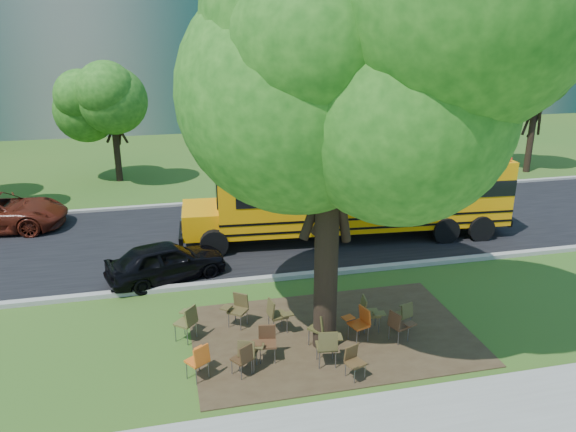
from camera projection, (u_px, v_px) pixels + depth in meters
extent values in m
plane|color=#29561B|center=(289.00, 330.00, 14.49)|extent=(160.00, 160.00, 0.00)
cube|color=#382819|center=(332.00, 335.00, 14.24)|extent=(7.00, 4.50, 0.03)
cube|color=black|center=(247.00, 235.00, 20.93)|extent=(80.00, 8.00, 0.04)
cube|color=gray|center=(267.00, 279.00, 17.23)|extent=(80.00, 0.25, 0.14)
cube|color=gray|center=(232.00, 201.00, 24.69)|extent=(80.00, 0.25, 0.14)
cylinder|color=black|center=(117.00, 146.00, 27.58)|extent=(0.32, 0.32, 3.50)
sphere|color=#1A5212|center=(111.00, 95.00, 26.78)|extent=(4.80, 4.80, 4.80)
cylinder|color=black|center=(380.00, 135.00, 28.40)|extent=(0.38, 0.38, 4.20)
sphere|color=#1A5212|center=(383.00, 76.00, 27.44)|extent=(5.60, 5.60, 5.60)
cylinder|color=black|center=(531.00, 138.00, 29.28)|extent=(0.34, 0.34, 3.60)
sphere|color=#1A5212|center=(538.00, 88.00, 28.45)|extent=(5.00, 5.00, 5.00)
cylinder|color=black|center=(326.00, 248.00, 12.96)|extent=(0.56, 0.56, 5.17)
sphere|color=#1A5212|center=(330.00, 87.00, 11.76)|extent=(7.20, 7.20, 7.20)
cube|color=orange|center=(363.00, 192.00, 20.34)|extent=(10.67, 3.15, 2.34)
cube|color=black|center=(371.00, 185.00, 20.30)|extent=(10.10, 3.15, 0.57)
cube|color=orange|center=(201.00, 219.00, 19.73)|extent=(1.39, 2.19, 0.91)
cube|color=black|center=(362.00, 208.00, 20.54)|extent=(10.69, 3.18, 0.08)
cube|color=black|center=(362.00, 217.00, 20.66)|extent=(10.69, 3.18, 0.08)
cylinder|color=black|center=(214.00, 244.00, 18.83)|extent=(0.97, 0.36, 0.96)
cylinder|color=black|center=(212.00, 220.00, 21.07)|extent=(0.97, 0.36, 0.96)
cylinder|color=black|center=(446.00, 231.00, 20.03)|extent=(0.97, 0.36, 0.96)
cylinder|color=black|center=(421.00, 210.00, 22.26)|extent=(0.97, 0.36, 0.96)
cylinder|color=black|center=(481.00, 229.00, 20.22)|extent=(0.97, 0.36, 0.96)
cylinder|color=black|center=(453.00, 208.00, 22.46)|extent=(0.97, 0.36, 0.96)
cube|color=#DA5D17|center=(197.00, 361.00, 12.37)|extent=(0.58, 0.57, 0.05)
cube|color=#DA5D17|center=(202.00, 355.00, 12.18)|extent=(0.39, 0.31, 0.41)
cube|color=#DA5D17|center=(201.00, 349.00, 12.59)|extent=(0.34, 0.36, 0.03)
cylinder|color=slate|center=(187.00, 370.00, 12.44)|extent=(0.02, 0.02, 0.46)
cylinder|color=slate|center=(209.00, 369.00, 12.45)|extent=(0.02, 0.02, 0.46)
cube|color=#4A3E20|center=(248.00, 353.00, 12.70)|extent=(0.52, 0.51, 0.05)
cube|color=#4A3E20|center=(246.00, 349.00, 12.47)|extent=(0.39, 0.23, 0.39)
cube|color=#4A3E20|center=(259.00, 346.00, 12.76)|extent=(0.30, 0.33, 0.03)
cylinder|color=slate|center=(243.00, 357.00, 12.95)|extent=(0.02, 0.02, 0.43)
cylinder|color=slate|center=(254.00, 366.00, 12.60)|extent=(0.02, 0.02, 0.43)
cube|color=#3D2816|center=(242.00, 359.00, 12.51)|extent=(0.53, 0.53, 0.05)
cube|color=#3D2816|center=(246.00, 354.00, 12.33)|extent=(0.36, 0.28, 0.37)
cube|color=#3D2816|center=(245.00, 348.00, 12.71)|extent=(0.31, 0.33, 0.03)
cylinder|color=slate|center=(232.00, 367.00, 12.57)|extent=(0.02, 0.02, 0.42)
cylinder|color=slate|center=(252.00, 367.00, 12.58)|extent=(0.02, 0.02, 0.42)
cube|color=#4B2E1A|center=(267.00, 344.00, 13.04)|extent=(0.48, 0.46, 0.05)
cube|color=#4B2E1A|center=(267.00, 332.00, 13.13)|extent=(0.41, 0.16, 0.40)
cube|color=#4B2E1A|center=(257.00, 343.00, 12.85)|extent=(0.26, 0.31, 0.03)
cylinder|color=slate|center=(275.00, 356.00, 12.96)|extent=(0.02, 0.02, 0.45)
cylinder|color=slate|center=(260.00, 349.00, 13.26)|extent=(0.02, 0.02, 0.45)
cube|color=#473E1F|center=(326.00, 346.00, 12.86)|extent=(0.52, 0.50, 0.06)
cube|color=#473E1F|center=(328.00, 342.00, 12.59)|extent=(0.45, 0.16, 0.44)
cube|color=#473E1F|center=(337.00, 337.00, 12.99)|extent=(0.28, 0.34, 0.03)
cylinder|color=slate|center=(317.00, 351.00, 13.10)|extent=(0.03, 0.03, 0.50)
cylinder|color=slate|center=(336.00, 360.00, 12.78)|extent=(0.03, 0.03, 0.50)
cube|color=#4C351B|center=(355.00, 363.00, 12.38)|extent=(0.48, 0.47, 0.04)
cube|color=#4C351B|center=(351.00, 352.00, 12.44)|extent=(0.36, 0.21, 0.36)
cube|color=#4C351B|center=(352.00, 365.00, 12.13)|extent=(0.27, 0.30, 0.03)
cylinder|color=slate|center=(365.00, 372.00, 12.41)|extent=(0.02, 0.02, 0.40)
cylinder|color=slate|center=(345.00, 370.00, 12.48)|extent=(0.02, 0.02, 0.40)
cube|color=#CA4F15|center=(359.00, 325.00, 13.84)|extent=(0.52, 0.53, 0.05)
cube|color=#CA4F15|center=(365.00, 315.00, 13.86)|extent=(0.22, 0.42, 0.41)
cube|color=#CA4F15|center=(348.00, 318.00, 13.93)|extent=(0.34, 0.30, 0.03)
cylinder|color=slate|center=(357.00, 338.00, 13.69)|extent=(0.02, 0.02, 0.46)
cylinder|color=slate|center=(359.00, 328.00, 14.14)|extent=(0.02, 0.02, 0.46)
cube|color=#4D2F1B|center=(399.00, 326.00, 13.85)|extent=(0.50, 0.51, 0.05)
cube|color=#4D2F1B|center=(394.00, 320.00, 13.69)|extent=(0.22, 0.39, 0.39)
cube|color=#4D2F1B|center=(410.00, 324.00, 13.70)|extent=(0.33, 0.29, 0.03)
cylinder|color=slate|center=(399.00, 329.00, 14.13)|extent=(0.02, 0.02, 0.43)
cylinder|color=slate|center=(398.00, 338.00, 13.70)|extent=(0.02, 0.02, 0.43)
cube|color=brown|center=(185.00, 323.00, 13.89)|extent=(0.62, 0.63, 0.05)
cube|color=brown|center=(191.00, 316.00, 13.72)|extent=(0.36, 0.40, 0.43)
cube|color=brown|center=(187.00, 312.00, 14.13)|extent=(0.39, 0.38, 0.03)
cylinder|color=slate|center=(175.00, 333.00, 13.89)|extent=(0.03, 0.03, 0.49)
cylinder|color=slate|center=(196.00, 330.00, 14.04)|extent=(0.03, 0.03, 0.49)
cube|color=#493D20|center=(238.00, 311.00, 14.49)|extent=(0.59, 0.59, 0.05)
cube|color=#493D20|center=(241.00, 300.00, 14.58)|extent=(0.39, 0.32, 0.41)
cube|color=#493D20|center=(226.00, 307.00, 14.42)|extent=(0.35, 0.37, 0.03)
cylinder|color=slate|center=(241.00, 323.00, 14.35)|extent=(0.02, 0.02, 0.46)
cylinder|color=slate|center=(235.00, 315.00, 14.79)|extent=(0.02, 0.02, 0.46)
cube|color=#463C1E|center=(278.00, 315.00, 14.26)|extent=(0.49, 0.51, 0.05)
cube|color=#463C1E|center=(271.00, 308.00, 14.11)|extent=(0.17, 0.44, 0.43)
cube|color=#463C1E|center=(287.00, 314.00, 14.05)|extent=(0.33, 0.28, 0.03)
cylinder|color=slate|center=(282.00, 319.00, 14.56)|extent=(0.03, 0.03, 0.48)
cylinder|color=slate|center=(274.00, 328.00, 14.11)|extent=(0.03, 0.03, 0.48)
cube|color=#413E1C|center=(320.00, 328.00, 13.64)|extent=(0.63, 0.63, 0.05)
cube|color=#413E1C|center=(327.00, 322.00, 13.45)|extent=(0.40, 0.36, 0.44)
cube|color=#413E1C|center=(321.00, 317.00, 13.88)|extent=(0.38, 0.39, 0.03)
cylinder|color=slate|center=(309.00, 337.00, 13.69)|extent=(0.03, 0.03, 0.49)
cylinder|color=slate|center=(330.00, 336.00, 13.75)|extent=(0.03, 0.03, 0.49)
cube|color=brown|center=(370.00, 313.00, 14.32)|extent=(0.49, 0.51, 0.05)
cube|color=brown|center=(363.00, 305.00, 14.22)|extent=(0.16, 0.45, 0.44)
cube|color=brown|center=(379.00, 313.00, 14.05)|extent=(0.33, 0.28, 0.03)
cylinder|color=slate|center=(375.00, 318.00, 14.59)|extent=(0.03, 0.03, 0.49)
cylinder|color=slate|center=(365.00, 326.00, 14.21)|extent=(0.03, 0.03, 0.49)
cube|color=#4F4722|center=(402.00, 315.00, 14.41)|extent=(0.48, 0.47, 0.05)
cube|color=#4F4722|center=(407.00, 310.00, 14.21)|extent=(0.37, 0.20, 0.37)
cube|color=#4F4722|center=(405.00, 307.00, 14.59)|extent=(0.27, 0.31, 0.03)
cylinder|color=slate|center=(393.00, 321.00, 14.52)|extent=(0.02, 0.02, 0.41)
cylinder|color=slate|center=(410.00, 323.00, 14.43)|extent=(0.02, 0.02, 0.41)
imported|color=black|center=(166.00, 261.00, 17.15)|extent=(3.88, 2.47, 1.23)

